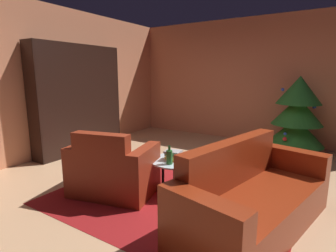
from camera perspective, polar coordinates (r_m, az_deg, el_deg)
name	(u,v)px	position (r m, az deg, el deg)	size (l,w,h in m)	color
ground_plane	(183,187)	(3.74, 3.33, -12.97)	(7.54, 7.54, 0.00)	tan
wall_back	(252,80)	(6.38, 17.68, 9.31)	(5.77, 0.06, 2.76)	#D47F57
wall_left	(49,82)	(5.41, -24.27, 8.62)	(0.06, 6.40, 2.76)	#D47F57
area_rug	(175,195)	(3.51, 1.56, -14.61)	(2.84, 2.35, 0.01)	maroon
bookshelf_unit	(84,100)	(5.58, -17.61, 5.42)	(0.35, 1.91, 2.08)	black
armchair_red	(113,171)	(3.52, -11.78, -9.51)	(1.17, 0.94, 0.85)	maroon
couch_red	(252,199)	(2.89, 17.63, -14.78)	(1.19, 2.08, 0.85)	maroon
coffee_table	(175,163)	(3.51, 1.60, -7.92)	(0.67, 0.67, 0.42)	black
book_stack_on_table	(173,155)	(3.47, 0.99, -6.22)	(0.23, 0.20, 0.13)	#DCB850
bottle_on_table	(169,157)	(3.31, 0.29, -6.65)	(0.08, 0.08, 0.23)	#236126
decorated_tree	(297,114)	(5.63, 26.02, 2.30)	(1.03, 1.03, 1.49)	brown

